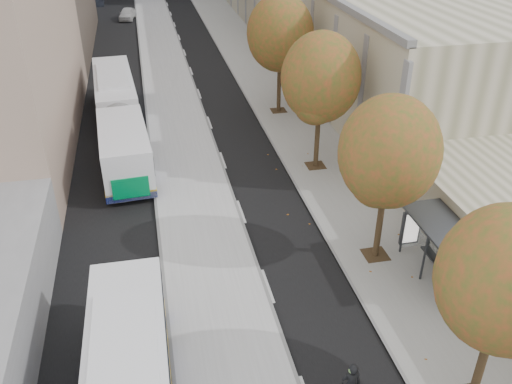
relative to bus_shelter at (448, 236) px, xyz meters
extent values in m
cube|color=#A6A6A6|center=(-9.56, 24.04, -2.11)|extent=(4.25, 150.00, 0.15)
cube|color=gray|center=(-1.56, 24.04, -2.15)|extent=(4.75, 150.00, 0.08)
cube|color=#383A3F|center=(-0.19, 0.04, 0.37)|extent=(1.90, 4.40, 0.10)
cylinder|color=#383A3F|center=(-0.89, -1.96, -0.91)|extent=(0.10, 0.10, 2.40)
cube|color=silver|center=(0.53, 0.04, -0.86)|extent=(0.04, 4.00, 2.10)
cylinder|color=black|center=(-2.09, -5.96, -0.56)|extent=(0.28, 0.28, 3.11)
sphere|color=#2E5A1C|center=(-2.09, -5.96, 2.86)|extent=(4.00, 4.00, 4.00)
cylinder|color=black|center=(-2.09, 2.04, -0.49)|extent=(0.28, 0.28, 3.24)
sphere|color=#2E5A1C|center=(-2.09, 2.04, 3.08)|extent=(4.20, 4.20, 4.20)
cylinder|color=black|center=(-2.09, 11.04, -0.42)|extent=(0.28, 0.28, 3.38)
sphere|color=#2E5A1C|center=(-2.09, 11.04, 3.29)|extent=(4.40, 4.40, 4.40)
cylinder|color=black|center=(-2.09, 20.04, -0.35)|extent=(0.28, 0.28, 3.51)
sphere|color=#2E5A1C|center=(-2.09, 20.04, 3.51)|extent=(4.60, 4.60, 4.60)
cube|color=silver|center=(-13.38, 17.62, -0.70)|extent=(3.76, 18.00, 2.98)
cube|color=black|center=(-13.38, 17.62, -0.15)|extent=(3.77, 17.29, 1.03)
cube|color=#00793F|center=(-13.38, 8.72, -1.05)|extent=(1.89, 0.18, 1.15)
imported|color=black|center=(-6.26, -5.60, -0.85)|extent=(0.67, 0.47, 1.74)
sphere|color=#6DA050|center=(-6.26, -5.60, -0.20)|extent=(0.27, 0.27, 0.27)
imported|color=silver|center=(-12.68, 52.86, -1.51)|extent=(2.28, 4.19, 1.35)
camera|label=1|loc=(-11.54, -16.20, 12.73)|focal=38.00mm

